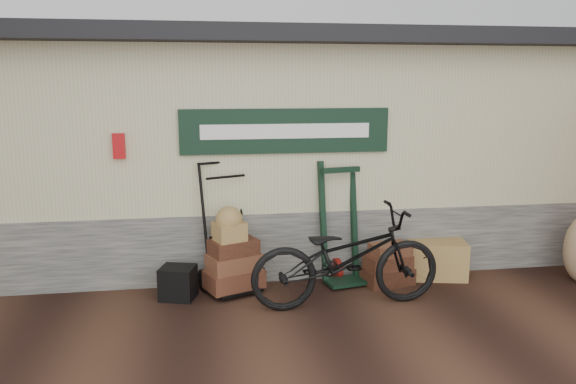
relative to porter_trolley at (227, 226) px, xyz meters
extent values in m
plane|color=black|center=(1.06, -0.82, -0.81)|extent=(80.00, 80.00, 0.00)
cube|color=#4C4C47|center=(1.06, 1.93, -0.36)|extent=(14.00, 3.54, 0.90)
cube|color=#BBB789|center=(1.06, 1.93, 1.14)|extent=(14.00, 3.50, 2.10)
cube|color=black|center=(1.06, 1.78, 2.29)|extent=(14.40, 4.10, 0.20)
cube|color=black|center=(0.76, 0.15, 1.14)|extent=(2.60, 0.06, 0.55)
cube|color=white|center=(0.76, 0.12, 1.14)|extent=(2.10, 0.01, 0.18)
cube|color=#B20C10|center=(-1.24, 0.15, 0.99)|extent=(0.14, 0.10, 0.30)
cube|color=olive|center=(2.75, 0.01, -0.57)|extent=(0.84, 0.63, 0.49)
cube|color=black|center=(-0.60, -0.24, -0.61)|extent=(0.47, 0.44, 0.39)
imported|color=black|center=(1.32, -0.75, -0.17)|extent=(0.85, 2.24, 1.28)
camera|label=1|loc=(-0.29, -6.70, 1.74)|focal=35.00mm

